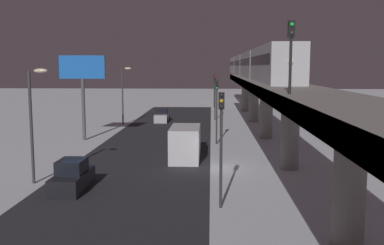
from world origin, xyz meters
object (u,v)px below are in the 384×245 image
at_px(subway_train, 249,65).
at_px(sedan_silver, 162,116).
at_px(traffic_light_near, 221,133).
at_px(box_truck, 186,142).
at_px(sedan_black, 72,178).
at_px(commercial_billboard, 82,75).
at_px(traffic_light_far, 215,91).
at_px(rail_signal, 291,44).
at_px(traffic_light_distant, 214,85).
at_px(traffic_light_mid, 217,103).

distance_m(subway_train, sedan_silver, 17.44).
bearing_deg(traffic_light_near, subway_train, -96.57).
bearing_deg(box_truck, sedan_black, 57.32).
bearing_deg(traffic_light_near, commercial_billboard, -57.50).
relative_size(traffic_light_near, traffic_light_far, 1.00).
relative_size(subway_train, sedan_silver, 17.13).
xyz_separation_m(rail_signal, box_truck, (6.50, -12.38, -7.64)).
bearing_deg(traffic_light_distant, traffic_light_near, 90.00).
bearing_deg(traffic_light_mid, rail_signal, 101.26).
bearing_deg(sedan_black, traffic_light_far, -104.07).
bearing_deg(rail_signal, box_truck, -62.30).
xyz_separation_m(subway_train, rail_signal, (1.63, 46.10, 0.95)).
height_order(subway_train, traffic_light_mid, subway_train).
relative_size(sedan_silver, sedan_black, 1.00).
xyz_separation_m(sedan_black, box_truck, (-6.60, -10.29, 0.55)).
bearing_deg(traffic_light_distant, sedan_black, 80.77).
xyz_separation_m(traffic_light_near, traffic_light_far, (0.00, -40.22, 0.00)).
distance_m(subway_train, traffic_light_far, 9.58).
bearing_deg(box_truck, traffic_light_distant, -93.29).
distance_m(sedan_silver, traffic_light_far, 8.55).
xyz_separation_m(rail_signal, traffic_light_distant, (3.80, -59.30, -4.79)).
bearing_deg(traffic_light_near, box_truck, -78.61).
xyz_separation_m(sedan_silver, traffic_light_mid, (-7.50, 17.83, 3.41)).
height_order(sedan_black, commercial_billboard, commercial_billboard).
bearing_deg(commercial_billboard, subway_train, -127.70).
bearing_deg(box_truck, commercial_billboard, -37.19).
relative_size(traffic_light_near, commercial_billboard, 0.72).
xyz_separation_m(sedan_silver, traffic_light_distant, (-7.50, -22.39, 3.41)).
height_order(traffic_light_distant, commercial_billboard, commercial_billboard).
height_order(traffic_light_near, traffic_light_distant, same).
relative_size(box_truck, traffic_light_far, 1.16).
height_order(subway_train, traffic_light_far, subway_train).
bearing_deg(rail_signal, traffic_light_far, -84.46).
height_order(subway_train, sedan_black, subway_train).
height_order(sedan_black, traffic_light_mid, traffic_light_mid).
bearing_deg(traffic_light_distant, traffic_light_far, 90.00).
bearing_deg(box_truck, traffic_light_near, 101.39).
xyz_separation_m(sedan_black, traffic_light_mid, (-9.30, -16.99, 3.40)).
xyz_separation_m(subway_train, sedan_black, (14.73, 44.00, -7.24)).
relative_size(box_truck, traffic_light_mid, 1.16).
xyz_separation_m(sedan_black, commercial_billboard, (4.70, -18.87, 6.03)).
distance_m(traffic_light_near, traffic_light_mid, 20.11).
bearing_deg(sedan_black, rail_signal, 170.91).
xyz_separation_m(rail_signal, sedan_silver, (11.30, -36.92, -8.20)).
bearing_deg(sedan_black, subway_train, -108.50).
distance_m(sedan_black, traffic_light_near, 10.38).
bearing_deg(traffic_light_far, sedan_black, 75.93).
relative_size(subway_train, traffic_light_near, 11.57).
height_order(traffic_light_near, commercial_billboard, commercial_billboard).
bearing_deg(subway_train, traffic_light_distant, -67.66).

